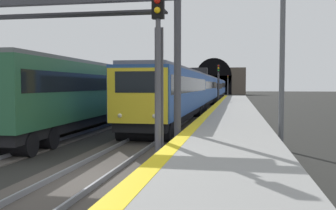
{
  "coord_description": "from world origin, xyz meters",
  "views": [
    {
      "loc": [
        -10.17,
        -4.35,
        2.74
      ],
      "look_at": [
        13.99,
        0.06,
        1.45
      ],
      "focal_mm": 40.65,
      "sensor_mm": 36.0,
      "label": 1
    }
  ],
  "objects_px": {
    "train_main_approaching": "(206,89)",
    "railway_signal_near": "(158,69)",
    "train_adjacent_platform": "(132,90)",
    "catenary_mast_near": "(281,48)",
    "overhead_signal_gantry": "(71,32)",
    "railway_signal_far": "(228,83)",
    "railway_signal_mid": "(218,81)"
  },
  "relations": [
    {
      "from": "train_main_approaching",
      "to": "railway_signal_near",
      "type": "distance_m",
      "value": 42.56
    },
    {
      "from": "train_adjacent_platform",
      "to": "catenary_mast_near",
      "type": "xyz_separation_m",
      "value": [
        -15.62,
        -10.85,
        1.96
      ]
    },
    {
      "from": "railway_signal_near",
      "to": "catenary_mast_near",
      "type": "height_order",
      "value": "catenary_mast_near"
    },
    {
      "from": "train_adjacent_platform",
      "to": "overhead_signal_gantry",
      "type": "height_order",
      "value": "overhead_signal_gantry"
    },
    {
      "from": "railway_signal_near",
      "to": "railway_signal_far",
      "type": "xyz_separation_m",
      "value": [
        90.6,
        -0.0,
        -0.08
      ]
    },
    {
      "from": "railway_signal_near",
      "to": "overhead_signal_gantry",
      "type": "relative_size",
      "value": 0.61
    },
    {
      "from": "train_adjacent_platform",
      "to": "railway_signal_near",
      "type": "xyz_separation_m",
      "value": [
        -20.29,
        -6.6,
        0.91
      ]
    },
    {
      "from": "train_main_approaching",
      "to": "train_adjacent_platform",
      "type": "bearing_deg",
      "value": -11.76
    },
    {
      "from": "railway_signal_mid",
      "to": "railway_signal_near",
      "type": "bearing_deg",
      "value": 0.0
    },
    {
      "from": "train_adjacent_platform",
      "to": "railway_signal_mid",
      "type": "distance_m",
      "value": 19.94
    },
    {
      "from": "train_main_approaching",
      "to": "overhead_signal_gantry",
      "type": "distance_m",
      "value": 39.79
    },
    {
      "from": "train_adjacent_platform",
      "to": "railway_signal_far",
      "type": "relative_size",
      "value": 7.54
    },
    {
      "from": "overhead_signal_gantry",
      "to": "catenary_mast_near",
      "type": "relative_size",
      "value": 1.09
    },
    {
      "from": "train_adjacent_platform",
      "to": "railway_signal_mid",
      "type": "height_order",
      "value": "railway_signal_mid"
    },
    {
      "from": "railway_signal_near",
      "to": "overhead_signal_gantry",
      "type": "xyz_separation_m",
      "value": [
        2.88,
        4.24,
        1.68
      ]
    },
    {
      "from": "railway_signal_near",
      "to": "catenary_mast_near",
      "type": "distance_m",
      "value": 6.4
    },
    {
      "from": "railway_signal_near",
      "to": "overhead_signal_gantry",
      "type": "distance_m",
      "value": 5.39
    },
    {
      "from": "railway_signal_far",
      "to": "railway_signal_mid",
      "type": "bearing_deg",
      "value": 0.0
    },
    {
      "from": "railway_signal_far",
      "to": "railway_signal_near",
      "type": "bearing_deg",
      "value": 0.0
    },
    {
      "from": "train_adjacent_platform",
      "to": "railway_signal_far",
      "type": "distance_m",
      "value": 70.62
    },
    {
      "from": "train_adjacent_platform",
      "to": "railway_signal_mid",
      "type": "relative_size",
      "value": 7.44
    },
    {
      "from": "overhead_signal_gantry",
      "to": "catenary_mast_near",
      "type": "distance_m",
      "value": 8.71
    },
    {
      "from": "train_main_approaching",
      "to": "railway_signal_far",
      "type": "height_order",
      "value": "railway_signal_far"
    },
    {
      "from": "railway_signal_mid",
      "to": "railway_signal_far",
      "type": "height_order",
      "value": "railway_signal_mid"
    },
    {
      "from": "railway_signal_near",
      "to": "train_main_approaching",
      "type": "bearing_deg",
      "value": -177.46
    },
    {
      "from": "railway_signal_near",
      "to": "railway_signal_far",
      "type": "distance_m",
      "value": 90.6
    },
    {
      "from": "train_main_approaching",
      "to": "railway_signal_mid",
      "type": "xyz_separation_m",
      "value": [
        -3.42,
        -1.88,
        1.08
      ]
    },
    {
      "from": "railway_signal_mid",
      "to": "overhead_signal_gantry",
      "type": "height_order",
      "value": "overhead_signal_gantry"
    },
    {
      "from": "railway_signal_far",
      "to": "train_main_approaching",
      "type": "bearing_deg",
      "value": -2.24
    },
    {
      "from": "railway_signal_near",
      "to": "railway_signal_mid",
      "type": "height_order",
      "value": "railway_signal_near"
    },
    {
      "from": "train_main_approaching",
      "to": "train_adjacent_platform",
      "type": "distance_m",
      "value": 22.71
    },
    {
      "from": "train_main_approaching",
      "to": "railway_signal_mid",
      "type": "relative_size",
      "value": 13.83
    }
  ]
}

